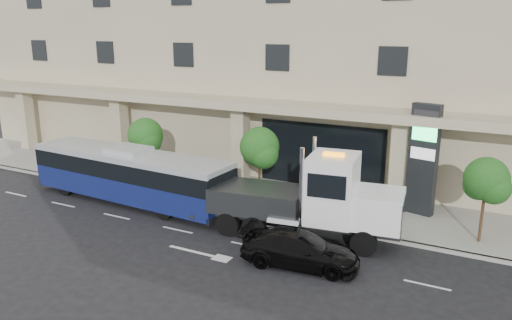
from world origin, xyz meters
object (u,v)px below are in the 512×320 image
(city_bus, at_px, (130,174))
(signage_pylon, at_px, (423,159))
(black_sedan, at_px, (300,249))
(tow_truck, at_px, (313,200))

(city_bus, bearing_deg, signage_pylon, 22.59)
(city_bus, relative_size, black_sedan, 2.58)
(black_sedan, bearing_deg, city_bus, 68.82)
(tow_truck, relative_size, signage_pylon, 1.76)
(city_bus, bearing_deg, black_sedan, -10.68)
(tow_truck, distance_m, signage_pylon, 6.79)
(black_sedan, bearing_deg, tow_truck, 4.11)
(tow_truck, relative_size, black_sedan, 2.06)
(black_sedan, relative_size, signage_pylon, 0.85)
(black_sedan, xyz_separation_m, signage_pylon, (3.46, 8.24, 2.42))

